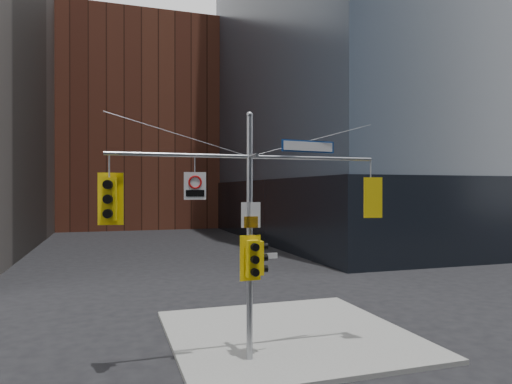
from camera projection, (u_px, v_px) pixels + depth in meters
sidewalk_corner at (288, 334)px, 15.68m from camera, size 8.00×8.00×0.15m
podium_ne at (412, 209)px, 50.30m from camera, size 36.40×36.40×6.00m
brick_midrise at (137, 129)px, 66.40m from camera, size 26.00×20.00×28.00m
signal_assembly at (250, 211)px, 13.14m from camera, size 8.00×0.80×7.30m
traffic_light_west_arm at (109, 199)px, 11.97m from camera, size 0.66×0.59×1.40m
traffic_light_east_arm at (371, 198)px, 14.37m from camera, size 0.60×0.52×1.26m
traffic_light_pole_side at (260, 258)px, 13.25m from camera, size 0.38×0.32×0.98m
traffic_light_pole_front at (252, 259)px, 12.89m from camera, size 0.62×0.50×1.30m
street_sign_blade at (308, 146)px, 13.70m from camera, size 1.80×0.27×0.35m
regulatory_sign_arm at (195, 185)px, 12.63m from camera, size 0.61×0.11×0.76m
regulatory_sign_pole at (251, 216)px, 13.03m from camera, size 0.56×0.09×0.73m
street_blade_ew at (264, 256)px, 13.29m from camera, size 0.82×0.08×0.16m
street_blade_ns at (245, 268)px, 13.58m from camera, size 0.12×0.76×0.15m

